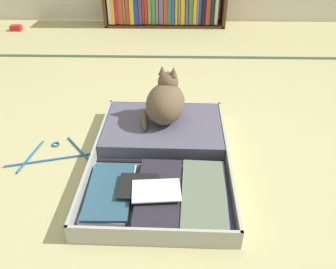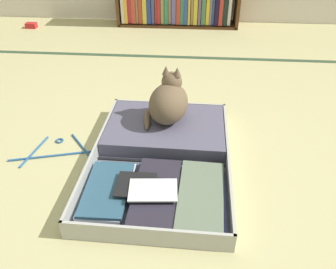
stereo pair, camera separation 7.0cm
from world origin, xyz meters
name	(u,v)px [view 1 (the left image)]	position (x,y,z in m)	size (l,w,h in m)	color
ground_plane	(179,171)	(0.00, 0.00, 0.00)	(10.00, 10.00, 0.00)	tan
tatami_border	(178,57)	(0.00, 1.39, 0.00)	(4.80, 0.05, 0.00)	#324832
open_suitcase	(162,151)	(-0.08, 0.09, 0.04)	(0.65, 0.93, 0.09)	#B1B0AB
black_cat	(166,102)	(-0.07, 0.30, 0.20)	(0.26, 0.29, 0.28)	brown
clothes_hanger	(55,154)	(-0.61, 0.10, 0.01)	(0.45, 0.29, 0.01)	#255793
small_red_pouch	(16,28)	(-1.56, 2.03, 0.02)	(0.10, 0.07, 0.05)	red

